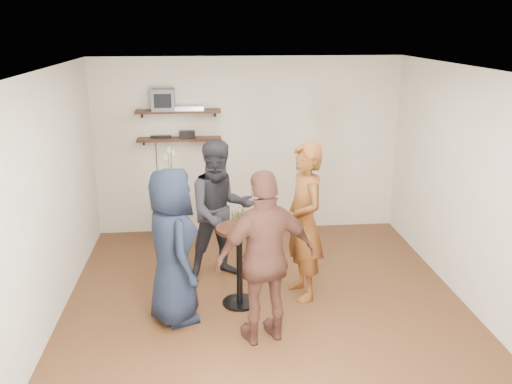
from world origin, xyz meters
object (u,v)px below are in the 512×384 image
Objects in this scene: drinks_table at (239,255)px; person_plaid at (304,222)px; dvd_deck at (189,108)px; person_navy at (172,246)px; radio at (187,134)px; person_dark at (220,211)px; person_brown at (266,258)px; crt_monitor at (163,100)px; side_table at (172,210)px.

person_plaid is (0.74, 0.15, 0.31)m from drinks_table.
dvd_deck reaches higher than person_navy.
radio is 0.13× the size of person_dark.
person_dark is 1.51m from person_brown.
radio is (0.31, 0.00, -0.50)m from crt_monitor.
crt_monitor is 0.18× the size of person_plaid.
person_plaid is at bearing -137.42° from person_brown.
person_plaid is at bearing -58.24° from dvd_deck.
dvd_deck is 0.23× the size of person_brown.
person_brown is at bearing -73.89° from drinks_table.
dvd_deck is (0.36, 0.00, -0.12)m from crt_monitor.
crt_monitor is 2.76m from person_navy.
radio is 0.13× the size of person_navy.
side_table is at bearing -73.96° from crt_monitor.
side_table is 0.31× the size of person_brown.
person_brown is at bearing -75.59° from dvd_deck.
person_brown is (1.05, -2.73, 0.42)m from side_table.
side_table is at bearing -141.65° from dvd_deck.
person_navy is at bearing -43.20° from person_brown.
person_dark is (0.66, -1.27, 0.41)m from side_table.
crt_monitor is at bearing -85.36° from person_brown.
person_brown reaches higher than radio.
person_navy is (0.20, -2.49, -1.18)m from crt_monitor.
crt_monitor reaches higher than dvd_deck.
dvd_deck is 2.64m from drinks_table.
crt_monitor is 2.80m from drinks_table.
dvd_deck is at bearing 103.85° from drinks_table.
crt_monitor is 0.58× the size of side_table.
person_brown is at bearing -74.74° from radio.
person_brown is at bearing -42.58° from person_plaid.
crt_monitor is at bearing -15.11° from person_navy.
person_plaid is 1.08× the size of person_navy.
crt_monitor is at bearing 180.00° from dvd_deck.
drinks_table reaches higher than side_table.
person_brown reaches higher than person_dark.
person_plaid reaches higher than side_table.
person_dark reaches higher than side_table.
radio is 3.13m from person_brown.
dvd_deck is 1.86m from person_dark.
person_dark is (0.73, -1.50, -1.15)m from crt_monitor.
drinks_table is 0.80m from person_dark.
dvd_deck is at bearing 38.35° from side_table.
crt_monitor is at bearing 102.18° from person_dark.
person_brown is at bearing -69.25° from crt_monitor.
person_navy is at bearing -160.28° from drinks_table.
dvd_deck is 2.71m from person_navy.
radio is (-0.05, 0.00, -0.38)m from dvd_deck.
person_brown is at bearing -136.80° from person_navy.
person_brown is (1.12, -2.96, -1.14)m from crt_monitor.
side_table is 1.49m from person_dark.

